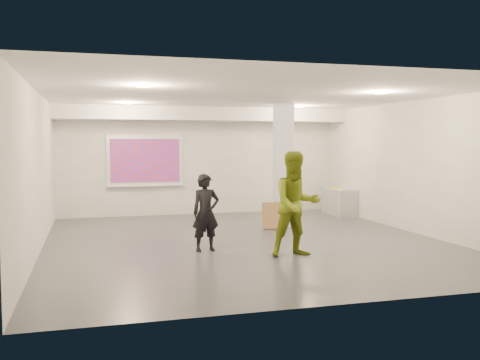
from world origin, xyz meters
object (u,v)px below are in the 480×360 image
object	(u,v)px
column	(283,165)
man	(296,204)
credenza	(339,202)
woman	(206,213)
projection_screen	(145,161)

from	to	relation	value
column	man	xyz separation A→B (m)	(-1.02, -3.43, -0.56)
man	credenza	bearing A→B (deg)	55.73
woman	man	distance (m)	1.73
projection_screen	woman	distance (m)	5.30
woman	man	world-z (taller)	man
projection_screen	man	world-z (taller)	projection_screen
column	projection_screen	world-z (taller)	column
column	woman	size ratio (longest dim) A/B	2.06
woman	column	bearing A→B (deg)	37.53
projection_screen	column	bearing A→B (deg)	-40.56
column	man	distance (m)	3.62
projection_screen	man	bearing A→B (deg)	-71.11
column	woman	bearing A→B (deg)	-134.35
projection_screen	man	size ratio (longest dim) A/B	1.11
projection_screen	man	distance (m)	6.45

